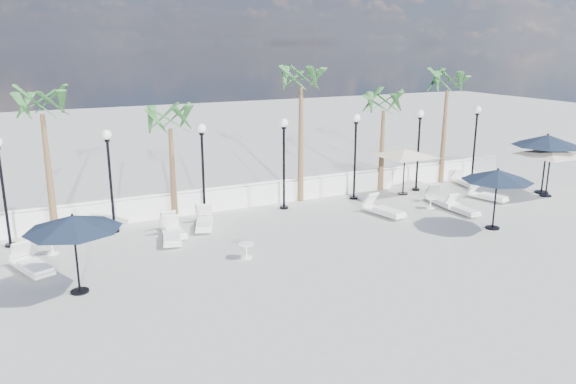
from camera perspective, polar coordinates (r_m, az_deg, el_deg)
name	(u,v)px	position (r m, az deg, el deg)	size (l,w,h in m)	color
ground	(370,260)	(18.55, 8.35, -6.83)	(100.00, 100.00, 0.00)	#ADAEA8
balustrade	(274,192)	(24.62, -1.42, -0.05)	(26.00, 0.30, 1.01)	white
lamppost_0	(1,176)	(21.10, -27.10, 1.42)	(0.36, 0.36, 3.84)	black
lamppost_1	(109,167)	(21.29, -17.69, 2.47)	(0.36, 0.36, 3.84)	black
lamppost_2	(203,158)	(22.04, -8.68, 3.41)	(0.36, 0.36, 3.84)	black
lamppost_3	(284,151)	(23.29, -0.42, 4.20)	(0.36, 0.36, 3.84)	black
lamppost_4	(355,144)	(24.97, 6.87, 4.82)	(0.36, 0.36, 3.84)	black
lamppost_5	(419,139)	(27.01, 13.16, 5.29)	(0.36, 0.36, 3.84)	black
lamppost_6	(476,134)	(29.32, 18.52, 5.65)	(0.36, 0.36, 3.84)	black
palm_0	(42,111)	(21.59, -23.74, 7.59)	(2.60, 2.60, 5.50)	brown
palm_1	(170,125)	(22.32, -11.89, 6.70)	(2.60, 2.60, 4.70)	brown
palm_2	(301,84)	(24.20, 1.34, 10.86)	(2.60, 2.60, 6.10)	brown
palm_3	(384,107)	(26.54, 9.70, 8.49)	(2.60, 2.60, 4.90)	brown
palm_4	(447,87)	(28.77, 15.88, 10.18)	(2.60, 2.60, 5.70)	brown
lounger_0	(31,264)	(19.05, -24.63, -6.69)	(1.28, 2.06, 0.73)	white
lounger_1	(204,222)	(21.59, -8.50, -3.03)	(1.18, 1.93, 0.69)	white
lounger_2	(172,235)	(20.38, -11.75, -4.26)	(1.00, 1.97, 0.71)	white
lounger_3	(173,229)	(20.99, -11.62, -3.71)	(0.60, 1.82, 0.68)	white
lounger_4	(384,210)	(23.21, 9.70, -1.78)	(1.04, 2.01, 0.72)	white
lounger_5	(462,209)	(24.20, 17.24, -1.63)	(0.57, 1.69, 0.63)	white
lounger_6	(488,195)	(26.64, 19.64, -0.33)	(1.02, 1.83, 0.65)	white
lounger_7	(442,200)	(25.19, 15.34, -0.78)	(0.82, 1.94, 0.71)	white
lounger_8	(465,181)	(29.06, 17.51, 1.06)	(0.79, 1.74, 0.63)	white
side_table_0	(52,246)	(20.33, -22.83, -5.07)	(0.47, 0.47, 0.46)	white
side_table_1	(246,249)	(18.45, -4.26, -5.82)	(0.51, 0.51, 0.50)	white
side_table_2	(431,202)	(24.59, 14.28, -1.00)	(0.47, 0.47, 0.45)	white
parasol_navy_left	(73,223)	(16.44, -21.01, -2.97)	(2.64, 2.64, 2.33)	black
parasol_navy_mid	(498,176)	(22.18, 20.52, 1.57)	(2.62, 2.62, 2.35)	black
parasol_navy_right	(547,141)	(28.45, 24.86, 4.75)	(3.15, 3.15, 2.82)	black
parasol_cream_sq_a	(405,149)	(26.23, 11.82, 4.26)	(4.66, 4.66, 2.29)	black
parasol_cream_sq_b	(551,148)	(27.93, 25.18, 4.06)	(4.85, 4.85, 2.43)	black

